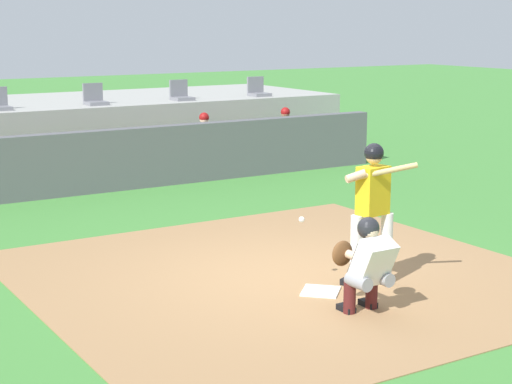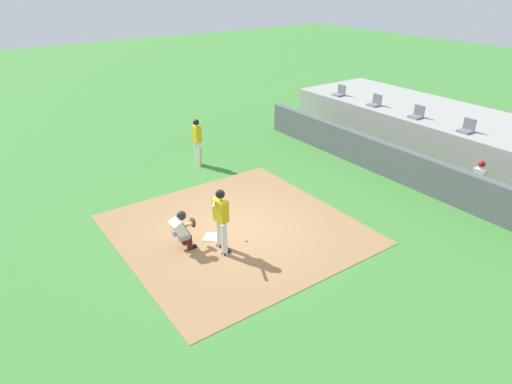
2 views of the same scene
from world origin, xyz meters
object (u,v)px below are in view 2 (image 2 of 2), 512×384
object	(u,v)px
batter_at_plate	(221,217)
stadium_seat_3	(467,128)
on_deck_batter	(197,139)
dugout_player_0	(476,180)
stadium_seat_1	(375,103)
home_plate	(212,237)
stadium_seat_0	(340,93)
catcher_crouched	(183,228)
stadium_seat_2	(417,114)

from	to	relation	value
batter_at_plate	stadium_seat_3	size ratio (longest dim) A/B	3.76
on_deck_batter	dugout_player_0	bearing A→B (deg)	37.40
on_deck_batter	dugout_player_0	world-z (taller)	on_deck_batter
stadium_seat_1	stadium_seat_3	size ratio (longest dim) A/B	1.00
home_plate	stadium_seat_0	world-z (taller)	stadium_seat_0
dugout_player_0	home_plate	bearing A→B (deg)	-109.28
batter_at_plate	dugout_player_0	distance (m)	8.53
home_plate	on_deck_batter	xyz separation A→B (m)	(-4.87, 2.24, 1.00)
stadium_seat_3	home_plate	bearing A→B (deg)	-96.08
catcher_crouched	batter_at_plate	bearing A→B (deg)	47.76
stadium_seat_0	on_deck_batter	bearing A→B (deg)	-86.08
dugout_player_0	on_deck_batter	bearing A→B (deg)	-142.60
home_plate	stadium_seat_2	world-z (taller)	stadium_seat_2
stadium_seat_2	stadium_seat_3	size ratio (longest dim) A/B	1.00
batter_at_plate	dugout_player_0	xyz separation A→B (m)	(2.16, 8.24, -0.36)
stadium_seat_0	catcher_crouched	bearing A→B (deg)	-63.91
stadium_seat_0	dugout_player_0	bearing A→B (deg)	-13.83
home_plate	stadium_seat_3	size ratio (longest dim) A/B	0.92
batter_at_plate	stadium_seat_3	bearing A→B (deg)	87.81
stadium_seat_2	stadium_seat_1	bearing A→B (deg)	180.00
stadium_seat_3	stadium_seat_1	bearing A→B (deg)	180.00
catcher_crouched	on_deck_batter	size ratio (longest dim) A/B	0.89
stadium_seat_1	stadium_seat_3	distance (m)	4.33
dugout_player_0	stadium_seat_3	distance (m)	2.83
on_deck_batter	stadium_seat_1	distance (m)	8.12
dugout_player_0	stadium_seat_2	size ratio (longest dim) A/B	2.71
home_plate	dugout_player_0	world-z (taller)	dugout_player_0
stadium_seat_2	catcher_crouched	bearing A→B (deg)	-84.45
catcher_crouched	dugout_player_0	bearing A→B (deg)	72.40
stadium_seat_2	dugout_player_0	bearing A→B (deg)	-27.36
stadium_seat_3	stadium_seat_2	bearing A→B (deg)	180.00
dugout_player_0	batter_at_plate	bearing A→B (deg)	-104.68
stadium_seat_3	on_deck_batter	bearing A→B (deg)	-126.88
home_plate	on_deck_batter	size ratio (longest dim) A/B	0.25
home_plate	on_deck_batter	distance (m)	5.46
on_deck_batter	stadium_seat_2	size ratio (longest dim) A/B	3.72
catcher_crouched	dugout_player_0	distance (m)	9.45
batter_at_plate	catcher_crouched	size ratio (longest dim) A/B	1.14
home_plate	stadium_seat_1	distance (m)	10.79
batter_at_plate	stadium_seat_1	distance (m)	11.02
stadium_seat_1	stadium_seat_2	xyz separation A→B (m)	(2.17, 0.00, 0.00)
batter_at_plate	stadium_seat_0	world-z (taller)	stadium_seat_0
on_deck_batter	stadium_seat_2	world-z (taller)	stadium_seat_2
stadium_seat_2	stadium_seat_0	bearing A→B (deg)	180.00
stadium_seat_0	stadium_seat_2	world-z (taller)	same
on_deck_batter	stadium_seat_0	xyz separation A→B (m)	(-0.54, 7.94, 0.51)
stadium_seat_3	stadium_seat_0	bearing A→B (deg)	180.00
dugout_player_0	stadium_seat_3	xyz separation A→B (m)	(-1.77, 2.03, 0.86)
batter_at_plate	stadium_seat_1	size ratio (longest dim) A/B	3.76
stadium_seat_1	catcher_crouched	bearing A→B (deg)	-73.65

